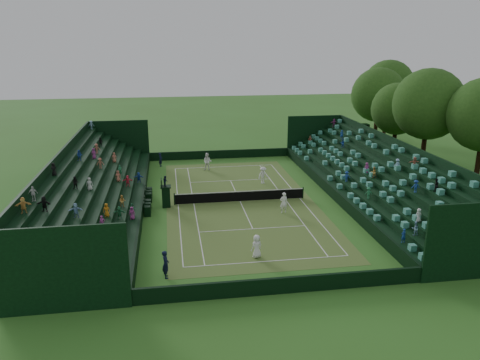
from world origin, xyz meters
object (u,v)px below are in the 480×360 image
at_px(tennis_net, 240,196).
at_px(player_near_east, 284,203).
at_px(umpire_chair, 166,194).
at_px(player_near_west, 257,246).
at_px(player_far_west, 207,162).
at_px(player_far_east, 263,175).

xyz_separation_m(tennis_net, player_near_east, (3.15, -3.36, 0.37)).
distance_m(umpire_chair, player_near_west, 12.29).
xyz_separation_m(umpire_chair, player_near_west, (5.89, -10.77, -0.40)).
relative_size(player_near_west, player_near_east, 0.89).
xyz_separation_m(player_far_west, player_far_east, (5.07, -5.74, -0.10)).
bearing_deg(player_near_west, player_near_east, -139.95).
distance_m(umpire_chair, player_near_east, 10.10).
xyz_separation_m(player_near_west, player_far_west, (-1.35, 21.93, 0.16)).
relative_size(tennis_net, umpire_chair, 4.17).
height_order(player_far_west, player_far_east, player_far_west).
relative_size(umpire_chair, player_far_west, 1.45).
height_order(player_near_west, player_near_east, player_near_east).
bearing_deg(player_near_west, player_far_west, -110.76).
xyz_separation_m(player_near_west, player_near_east, (3.76, 7.82, 0.10)).
xyz_separation_m(umpire_chair, player_far_east, (9.61, 5.42, -0.33)).
bearing_deg(player_far_east, tennis_net, -144.90).
bearing_deg(player_far_west, player_far_east, -30.69).
height_order(umpire_chair, player_far_west, umpire_chair).
bearing_deg(player_near_east, player_far_east, -93.23).
height_order(tennis_net, player_near_east, player_near_east).
height_order(player_near_west, player_far_west, player_far_west).
height_order(tennis_net, player_far_west, player_far_west).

